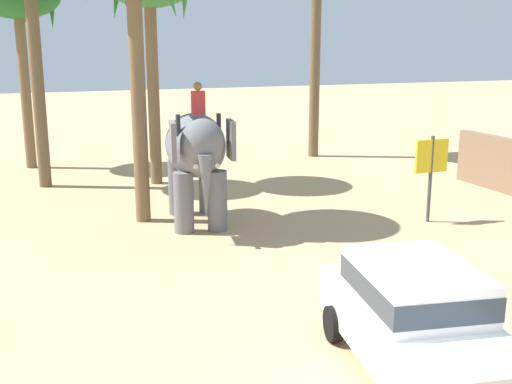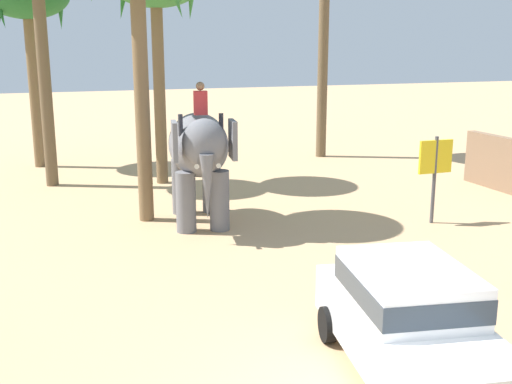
# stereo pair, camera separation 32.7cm
# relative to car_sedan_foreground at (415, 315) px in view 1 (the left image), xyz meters

# --- Properties ---
(car_sedan_foreground) EXTENTS (2.40, 4.33, 1.70)m
(car_sedan_foreground) POSITION_rel_car_sedan_foreground_xyz_m (0.00, 0.00, 0.00)
(car_sedan_foreground) COLOR white
(car_sedan_foreground) RESTS_ON ground
(elephant_with_mahout) EXTENTS (2.11, 3.99, 3.88)m
(elephant_with_mahout) POSITION_rel_car_sedan_foreground_xyz_m (-0.83, 8.83, 1.06)
(elephant_with_mahout) COLOR slate
(elephant_with_mahout) RESTS_ON ground
(palm_tree_far_back) EXTENTS (3.20, 3.20, 7.50)m
(palm_tree_far_back) POSITION_rel_car_sedan_foreground_xyz_m (-4.83, 18.89, 5.47)
(palm_tree_far_back) COLOR brown
(palm_tree_far_back) RESTS_ON ground
(signboard_yellow) EXTENTS (1.00, 0.10, 2.40)m
(signboard_yellow) POSITION_rel_car_sedan_foreground_xyz_m (5.18, 6.76, 0.76)
(signboard_yellow) COLOR #4C4C51
(signboard_yellow) RESTS_ON ground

